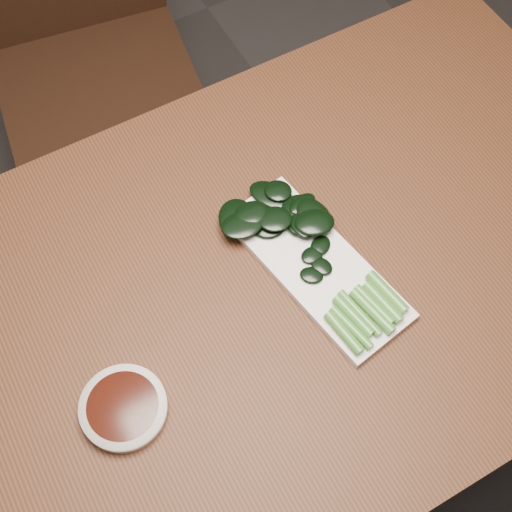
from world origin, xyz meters
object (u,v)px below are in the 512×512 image
object	(u,v)px
table	(256,307)
chair_far	(87,51)
sauce_bowl	(124,408)
gai_lan	(307,243)
serving_plate	(317,266)

from	to	relation	value
table	chair_far	world-z (taller)	chair_far
sauce_bowl	gai_lan	bearing A→B (deg)	15.02
serving_plate	gai_lan	world-z (taller)	gai_lan
sauce_bowl	serving_plate	bearing A→B (deg)	9.75
table	gai_lan	world-z (taller)	gai_lan
sauce_bowl	serving_plate	xyz separation A→B (m)	(0.36, 0.06, -0.01)
chair_far	sauce_bowl	size ratio (longest dim) A/B	7.21
serving_plate	chair_far	bearing A→B (deg)	95.36
serving_plate	gai_lan	xyz separation A→B (m)	(0.00, 0.03, 0.02)
table	chair_far	distance (m)	0.88
table	gai_lan	xyz separation A→B (m)	(0.10, 0.02, 0.10)
table	gai_lan	distance (m)	0.14
gai_lan	table	bearing A→B (deg)	-169.33
chair_far	sauce_bowl	distance (m)	1.01
serving_plate	sauce_bowl	bearing A→B (deg)	-170.25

